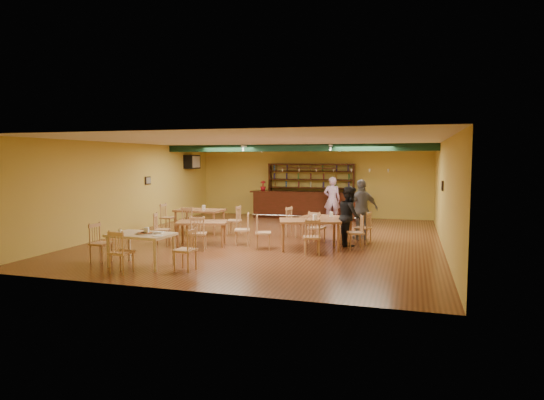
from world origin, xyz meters
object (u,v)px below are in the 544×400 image
(near_table, at_px, (141,250))
(patron_bar, at_px, (332,200))
(dining_table_c, at_px, (202,233))
(dining_table_a, at_px, (200,221))
(patron_right_a, at_px, (350,216))
(dining_table_b, at_px, (327,228))
(bar_counter, at_px, (308,205))
(dining_table_d, at_px, (309,234))

(near_table, relative_size, patron_bar, 0.80)
(dining_table_c, bearing_deg, dining_table_a, 99.91)
(dining_table_a, height_order, patron_right_a, patron_right_a)
(patron_right_a, bearing_deg, patron_bar, 0.73)
(dining_table_b, bearing_deg, dining_table_a, -166.83)
(dining_table_b, bearing_deg, patron_bar, 112.41)
(bar_counter, xyz_separation_m, patron_bar, (1.16, -0.83, 0.32))
(dining_table_d, xyz_separation_m, near_table, (-3.28, -3.11, -0.03))
(dining_table_a, relative_size, patron_right_a, 0.92)
(dining_table_c, height_order, patron_right_a, patron_right_a)
(dining_table_b, distance_m, patron_bar, 4.09)
(dining_table_a, bearing_deg, patron_bar, 46.71)
(near_table, bearing_deg, bar_counter, 83.24)
(patron_right_a, bearing_deg, near_table, 118.43)
(bar_counter, distance_m, patron_right_a, 6.17)
(dining_table_c, height_order, dining_table_d, dining_table_d)
(bar_counter, xyz_separation_m, dining_table_d, (1.48, -6.50, -0.16))
(dining_table_d, distance_m, near_table, 4.52)
(dining_table_c, bearing_deg, dining_table_b, 14.94)
(dining_table_a, height_order, near_table, dining_table_a)
(dining_table_a, distance_m, dining_table_d, 4.53)
(dining_table_b, bearing_deg, dining_table_d, -81.19)
(dining_table_a, distance_m, patron_bar, 5.47)
(bar_counter, xyz_separation_m, near_table, (-1.80, -9.61, -0.19))
(dining_table_b, distance_m, patron_right_a, 1.23)
(dining_table_b, height_order, dining_table_d, dining_table_d)
(dining_table_c, distance_m, near_table, 2.76)
(dining_table_c, xyz_separation_m, patron_bar, (2.73, 6.04, 0.54))
(dining_table_a, bearing_deg, dining_table_c, -61.72)
(dining_table_a, bearing_deg, dining_table_b, -0.63)
(dining_table_a, relative_size, patron_bar, 0.88)
(dining_table_d, bearing_deg, bar_counter, 85.84)
(dining_table_d, distance_m, patron_right_a, 1.38)
(dining_table_b, xyz_separation_m, near_table, (-3.46, -4.76, 0.02))
(dining_table_d, bearing_deg, patron_right_a, 24.01)
(bar_counter, xyz_separation_m, dining_table_a, (-2.67, -4.70, -0.18))
(bar_counter, distance_m, near_table, 9.78)
(dining_table_a, distance_m, dining_table_b, 4.34)
(dining_table_c, relative_size, dining_table_d, 0.86)
(dining_table_c, relative_size, patron_bar, 0.79)
(dining_table_c, distance_m, patron_right_a, 4.25)
(dining_table_d, height_order, patron_right_a, patron_right_a)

